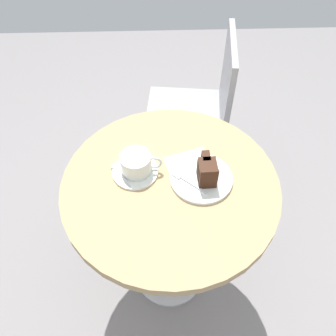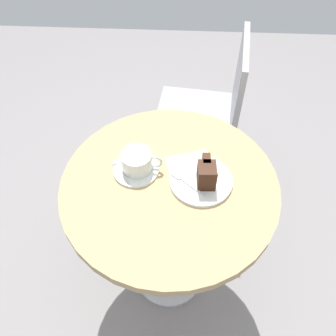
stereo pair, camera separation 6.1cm
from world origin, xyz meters
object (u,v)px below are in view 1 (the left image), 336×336
at_px(saucer, 135,171).
at_px(cafe_chair, 203,106).
at_px(cake_plate, 201,178).
at_px(napkin, 192,167).
at_px(teaspoon, 119,172).
at_px(coffee_cup, 137,163).
at_px(fork, 185,180).
at_px(cake_slice, 207,172).

distance_m(saucer, cafe_chair, 0.65).
xyz_separation_m(cake_plate, napkin, (-0.02, 0.05, -0.00)).
bearing_deg(saucer, cafe_chair, 61.90).
height_order(teaspoon, cafe_chair, cafe_chair).
bearing_deg(teaspoon, cafe_chair, -65.14).
bearing_deg(saucer, teaspoon, -174.37).
distance_m(coffee_cup, cake_plate, 0.21).
xyz_separation_m(coffee_cup, cake_plate, (0.21, -0.04, -0.04)).
distance_m(cake_plate, fork, 0.05).
bearing_deg(cake_plate, saucer, 170.30).
distance_m(saucer, teaspoon, 0.05).
height_order(saucer, fork, fork).
relative_size(saucer, cake_slice, 1.57).
xyz_separation_m(saucer, napkin, (0.19, 0.01, -0.00)).
bearing_deg(saucer, cake_slice, -11.10).
bearing_deg(fork, cake_slice, -136.14).
bearing_deg(cake_slice, coffee_cup, 167.72).
bearing_deg(fork, cake_plate, -126.62).
bearing_deg(cake_plate, fork, -167.55).
bearing_deg(cafe_chair, teaspoon, -25.69).
distance_m(cake_slice, cafe_chair, 0.64).
bearing_deg(cafe_chair, cake_slice, 0.01).
height_order(coffee_cup, fork, coffee_cup).
bearing_deg(cafe_chair, napkin, -4.68).
bearing_deg(cake_slice, cafe_chair, 83.69).
distance_m(cake_slice, napkin, 0.08).
height_order(coffee_cup, cake_slice, cake_slice).
xyz_separation_m(coffee_cup, teaspoon, (-0.06, -0.01, -0.03)).
xyz_separation_m(saucer, cake_plate, (0.21, -0.04, 0.00)).
xyz_separation_m(teaspoon, napkin, (0.24, 0.02, -0.01)).
relative_size(cake_plate, cafe_chair, 0.24).
height_order(coffee_cup, teaspoon, coffee_cup).
height_order(napkin, cafe_chair, cafe_chair).
bearing_deg(cafe_chair, coffee_cup, -21.40).
bearing_deg(cake_slice, saucer, 168.90).
distance_m(coffee_cup, napkin, 0.19).
distance_m(teaspoon, fork, 0.22).
bearing_deg(cake_plate, cake_slice, -29.90).
xyz_separation_m(teaspoon, fork, (0.21, -0.04, 0.00)).
height_order(cake_plate, cafe_chair, cafe_chair).
relative_size(teaspoon, cake_plate, 0.47).
height_order(fork, cafe_chair, cafe_chair).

